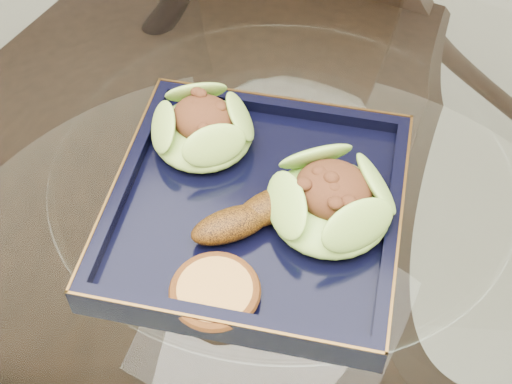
% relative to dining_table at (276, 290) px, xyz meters
% --- Properties ---
extents(dining_table, '(1.13, 1.13, 0.77)m').
position_rel_dining_table_xyz_m(dining_table, '(0.00, 0.00, 0.00)').
color(dining_table, white).
rests_on(dining_table, ground).
extents(dining_chair, '(0.43, 0.43, 0.96)m').
position_rel_dining_table_xyz_m(dining_chair, '(-0.22, 0.32, -0.06)').
color(dining_chair, black).
rests_on(dining_chair, ground).
extents(navy_plate, '(0.33, 0.33, 0.02)m').
position_rel_dining_table_xyz_m(navy_plate, '(-0.01, -0.03, 0.17)').
color(navy_plate, black).
rests_on(navy_plate, dining_table).
extents(lettuce_wrap_left, '(0.13, 0.13, 0.04)m').
position_rel_dining_table_xyz_m(lettuce_wrap_left, '(-0.10, 0.02, 0.20)').
color(lettuce_wrap_left, olive).
rests_on(lettuce_wrap_left, navy_plate).
extents(lettuce_wrap_right, '(0.15, 0.15, 0.04)m').
position_rel_dining_table_xyz_m(lettuce_wrap_right, '(0.05, -0.01, 0.20)').
color(lettuce_wrap_right, '#619C2D').
rests_on(lettuce_wrap_right, navy_plate).
extents(roasted_plantain, '(0.11, 0.15, 0.03)m').
position_rel_dining_table_xyz_m(roasted_plantain, '(0.01, -0.03, 0.20)').
color(roasted_plantain, '#553009').
rests_on(roasted_plantain, navy_plate).
extents(crumb_patty, '(0.09, 0.09, 0.01)m').
position_rel_dining_table_xyz_m(crumb_patty, '(0.00, -0.13, 0.19)').
color(crumb_patty, gold).
rests_on(crumb_patty, navy_plate).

